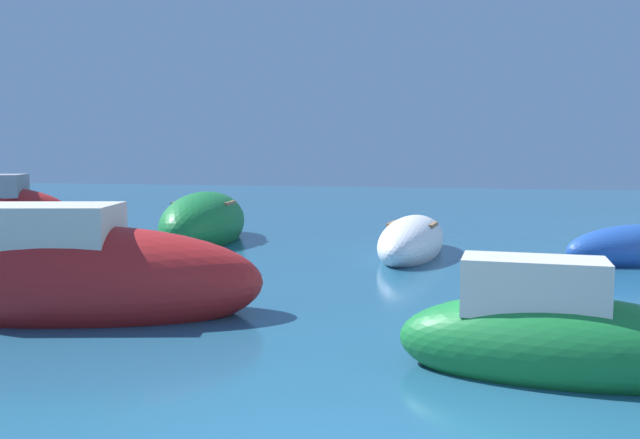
# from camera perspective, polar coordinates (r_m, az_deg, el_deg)

# --- Properties ---
(moored_boat_0) EXTENTS (3.23, 1.30, 1.40)m
(moored_boat_0) POSITION_cam_1_polar(r_m,az_deg,el_deg) (7.10, 19.57, -9.67)
(moored_boat_0) COLOR #197233
(moored_boat_0) RESTS_ON ground
(moored_boat_2) EXTENTS (1.57, 4.04, 1.11)m
(moored_boat_2) POSITION_cam_1_polar(r_m,az_deg,el_deg) (14.50, 7.93, -1.88)
(moored_boat_2) COLOR white
(moored_boat_2) RESTS_ON ground
(moored_boat_3) EXTENTS (2.31, 4.61, 1.61)m
(moored_boat_3) POSITION_cam_1_polar(r_m,az_deg,el_deg) (16.99, -9.93, -0.34)
(moored_boat_3) COLOR #197233
(moored_boat_3) RESTS_ON ground
(moored_boat_7) EXTENTS (5.55, 3.03, 1.87)m
(moored_boat_7) POSITION_cam_1_polar(r_m,az_deg,el_deg) (9.71, -20.91, -4.71)
(moored_boat_7) COLOR #B21E1E
(moored_boat_7) RESTS_ON ground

